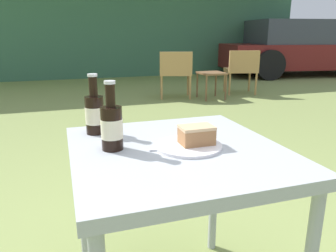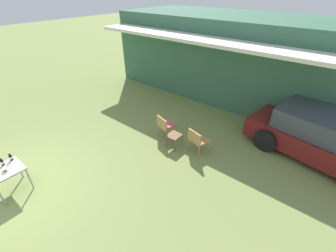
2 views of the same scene
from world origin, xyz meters
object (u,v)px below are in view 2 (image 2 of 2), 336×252
(parked_car, at_px, (324,137))
(patio_table, at_px, (6,172))
(cola_bottle_far, at_px, (11,157))
(wicker_chair_plain, at_px, (197,139))
(cake_on_plate, at_px, (5,170))
(cola_bottle_near, at_px, (2,162))
(wicker_chair_cushioned, at_px, (166,125))
(garden_side_table, at_px, (174,137))

(parked_car, xyz_separation_m, patio_table, (-5.75, -6.40, -0.06))
(patio_table, bearing_deg, cola_bottle_far, 133.79)
(parked_car, bearing_deg, wicker_chair_plain, -134.92)
(wicker_chair_plain, xyz_separation_m, cake_on_plate, (-2.72, -4.27, 0.25))
(cola_bottle_near, bearing_deg, cola_bottle_far, 99.45)
(patio_table, distance_m, cake_on_plate, 0.12)
(wicker_chair_cushioned, bearing_deg, cola_bottle_far, 82.80)
(parked_car, height_order, patio_table, parked_car)
(garden_side_table, bearing_deg, cake_on_plate, -116.47)
(patio_table, bearing_deg, cake_on_plate, -10.24)
(wicker_chair_plain, height_order, garden_side_table, wicker_chair_plain)
(wicker_chair_plain, xyz_separation_m, patio_table, (-2.77, -4.26, 0.15))
(wicker_chair_cushioned, height_order, cola_bottle_far, cola_bottle_far)
(wicker_chair_plain, relative_size, cola_bottle_far, 3.38)
(parked_car, relative_size, cola_bottle_near, 19.26)
(patio_table, bearing_deg, garden_side_table, 62.87)
(cola_bottle_near, xyz_separation_m, cola_bottle_far, (-0.03, 0.21, 0.00))
(parked_car, relative_size, patio_table, 6.04)
(patio_table, bearing_deg, wicker_chair_cushioned, 70.61)
(wicker_chair_cushioned, relative_size, wicker_chair_plain, 1.00)
(patio_table, distance_m, cola_bottle_far, 0.39)
(parked_car, xyz_separation_m, wicker_chair_cushioned, (-4.25, -2.13, -0.21))
(wicker_chair_cushioned, height_order, patio_table, wicker_chair_cushioned)
(cola_bottle_far, bearing_deg, parked_car, 45.68)
(parked_car, relative_size, cake_on_plate, 19.44)
(wicker_chair_plain, bearing_deg, parked_car, -129.42)
(cola_bottle_near, bearing_deg, patio_table, -13.90)
(wicker_chair_plain, bearing_deg, cola_bottle_far, 67.86)
(cola_bottle_near, bearing_deg, wicker_chair_cushioned, 67.87)
(cake_on_plate, bearing_deg, garden_side_table, 63.53)
(parked_car, bearing_deg, cola_bottle_far, -124.94)
(parked_car, height_order, wicker_chair_plain, parked_car)
(parked_car, distance_m, wicker_chair_cushioned, 4.75)
(parked_car, height_order, cola_bottle_far, parked_car)
(cake_on_plate, height_order, cola_bottle_near, cola_bottle_near)
(wicker_chair_plain, bearing_deg, patio_table, 71.84)
(wicker_chair_plain, bearing_deg, garden_side_table, 33.63)
(wicker_chair_cushioned, bearing_deg, garden_side_table, 171.14)
(wicker_chair_plain, relative_size, cola_bottle_near, 3.38)
(wicker_chair_plain, height_order, cola_bottle_near, cola_bottle_near)
(cake_on_plate, bearing_deg, parked_car, 48.36)
(garden_side_table, xyz_separation_m, cola_bottle_far, (-2.30, -3.76, 0.40))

